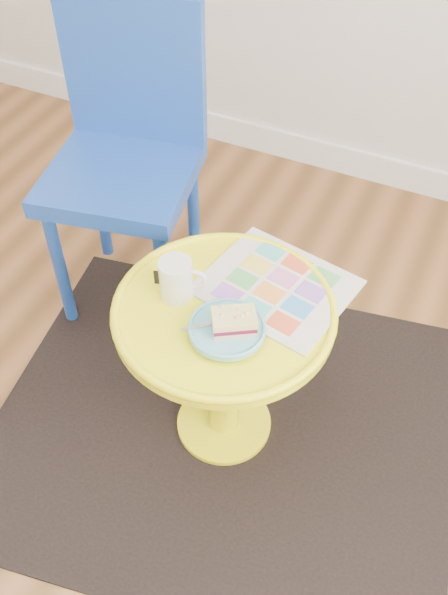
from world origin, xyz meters
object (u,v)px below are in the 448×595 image
at_px(chair, 127,146).
at_px(mug, 177,278).
at_px(side_table, 224,347).
at_px(newspaper, 276,286).
at_px(plate, 227,329).

xyz_separation_m(chair, mug, (0.40, -0.44, 0.01)).
relative_size(side_table, chair, 0.56).
relative_size(newspaper, mug, 3.02).
distance_m(chair, mug, 0.59).
distance_m(newspaper, plate, 0.19).
distance_m(mug, plate, 0.18).
bearing_deg(newspaper, chair, 163.82).
height_order(side_table, chair, chair).
relative_size(newspaper, plate, 1.93).
height_order(newspaper, plate, plate).
distance_m(newspaper, mug, 0.24).
bearing_deg(mug, newspaper, 13.54).
relative_size(chair, newspaper, 2.79).
xyz_separation_m(chair, plate, (0.56, -0.50, -0.02)).
bearing_deg(chair, plate, -53.22).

